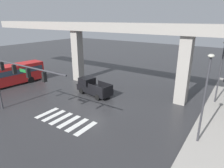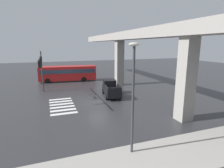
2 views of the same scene
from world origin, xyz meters
TOP-DOWN VIEW (x-y plane):
  - ground_plane at (0.00, 0.00)m, footprint 120.00×120.00m
  - crosswalk_stripes at (-0.00, -4.55)m, footprint 6.05×2.80m
  - elevated_overpass at (0.00, 6.12)m, footprint 55.28×2.17m
  - sidewalk_east at (12.85, 2.00)m, footprint 4.00×36.00m
  - pickup_truck at (-2.14, 2.38)m, footprint 5.34×2.69m
  - city_bus at (-14.89, -2.12)m, footprint 3.67×11.01m
  - traffic_signal_mast at (-4.13, -6.65)m, footprint 10.89×0.32m
  - street_lamp_near_corner at (11.65, -1.02)m, footprint 0.44×0.70m

SIDE VIEW (x-z plane):
  - ground_plane at x=0.00m, z-range 0.00..0.00m
  - crosswalk_stripes at x=0.00m, z-range 0.00..0.01m
  - sidewalk_east at x=12.85m, z-range 0.00..0.15m
  - pickup_truck at x=-2.14m, z-range -0.05..2.03m
  - city_bus at x=-14.89m, z-range 0.23..3.22m
  - street_lamp_near_corner at x=11.65m, z-range 0.94..8.18m
  - traffic_signal_mast at x=-4.13m, z-range 1.58..7.78m
  - elevated_overpass at x=0.00m, z-range 3.23..12.29m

